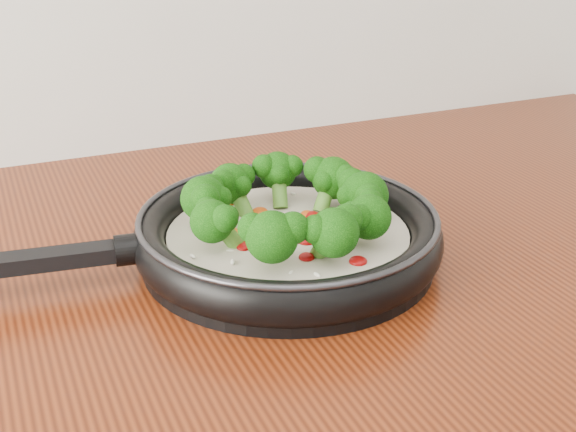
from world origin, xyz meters
name	(u,v)px	position (x,y,z in m)	size (l,w,h in m)	color
skillet	(286,231)	(0.04, 1.08, 0.93)	(0.51, 0.35, 0.09)	black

